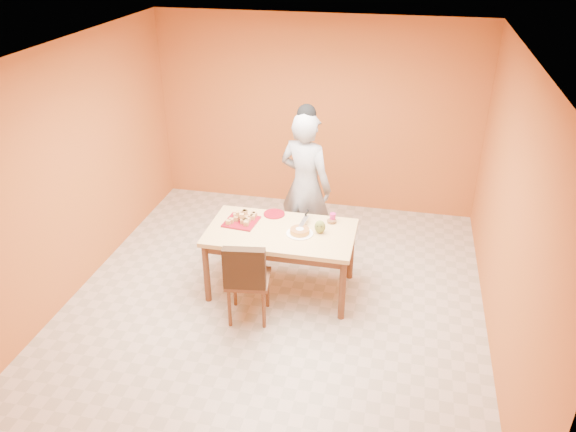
% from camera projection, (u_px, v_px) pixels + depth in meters
% --- Properties ---
extents(floor, '(5.00, 5.00, 0.00)m').
position_uv_depth(floor, '(275.00, 301.00, 6.23)').
color(floor, beige).
rests_on(floor, ground).
extents(ceiling, '(5.00, 5.00, 0.00)m').
position_uv_depth(ceiling, '(272.00, 54.00, 4.96)').
color(ceiling, silver).
rests_on(ceiling, wall_back).
extents(wall_back, '(4.50, 0.00, 4.50)m').
position_uv_depth(wall_back, '(316.00, 115.00, 7.75)').
color(wall_back, '#BE5F2C').
rests_on(wall_back, floor).
extents(wall_left, '(0.00, 5.00, 5.00)m').
position_uv_depth(wall_left, '(70.00, 172.00, 6.02)').
color(wall_left, '#BE5F2C').
rests_on(wall_left, floor).
extents(wall_right, '(0.00, 5.00, 5.00)m').
position_uv_depth(wall_right, '(511.00, 214.00, 5.17)').
color(wall_right, '#BE5F2C').
rests_on(wall_right, floor).
extents(dining_table, '(1.60, 0.90, 0.76)m').
position_uv_depth(dining_table, '(281.00, 238.00, 6.13)').
color(dining_table, '#DEBE74').
rests_on(dining_table, floor).
extents(dining_chair, '(0.50, 0.57, 0.96)m').
position_uv_depth(dining_chair, '(247.00, 278.00, 5.75)').
color(dining_chair, brown).
rests_on(dining_chair, floor).
extents(pastry_pile, '(0.31, 0.31, 0.10)m').
position_uv_depth(pastry_pile, '(241.00, 217.00, 6.22)').
color(pastry_pile, tan).
rests_on(pastry_pile, pastry_platter).
extents(person, '(0.79, 0.65, 1.85)m').
position_uv_depth(person, '(305.00, 186.00, 6.70)').
color(person, '#959598').
rests_on(person, floor).
extents(pastry_platter, '(0.38, 0.38, 0.02)m').
position_uv_depth(pastry_platter, '(241.00, 222.00, 6.25)').
color(pastry_platter, maroon).
rests_on(pastry_platter, dining_table).
extents(red_dinner_plate, '(0.25, 0.25, 0.01)m').
position_uv_depth(red_dinner_plate, '(274.00, 214.00, 6.41)').
color(red_dinner_plate, maroon).
rests_on(red_dinner_plate, dining_table).
extents(white_cake_plate, '(0.37, 0.37, 0.01)m').
position_uv_depth(white_cake_plate, '(300.00, 233.00, 6.02)').
color(white_cake_plate, white).
rests_on(white_cake_plate, dining_table).
extents(sponge_cake, '(0.24, 0.24, 0.05)m').
position_uv_depth(sponge_cake, '(300.00, 231.00, 6.01)').
color(sponge_cake, gold).
rests_on(sponge_cake, white_cake_plate).
extents(cake_server, '(0.07, 0.26, 0.01)m').
position_uv_depth(cake_server, '(304.00, 221.00, 6.15)').
color(cake_server, white).
rests_on(cake_server, sponge_cake).
extents(egg_ornament, '(0.14, 0.13, 0.15)m').
position_uv_depth(egg_ornament, '(320.00, 227.00, 6.01)').
color(egg_ornament, olive).
rests_on(egg_ornament, dining_table).
extents(magenta_glass, '(0.07, 0.07, 0.10)m').
position_uv_depth(magenta_glass, '(333.00, 217.00, 6.25)').
color(magenta_glass, '#C21D70').
rests_on(magenta_glass, dining_table).
extents(checker_tin, '(0.12, 0.12, 0.03)m').
position_uv_depth(checker_tin, '(332.00, 221.00, 6.24)').
color(checker_tin, '#39230F').
rests_on(checker_tin, dining_table).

